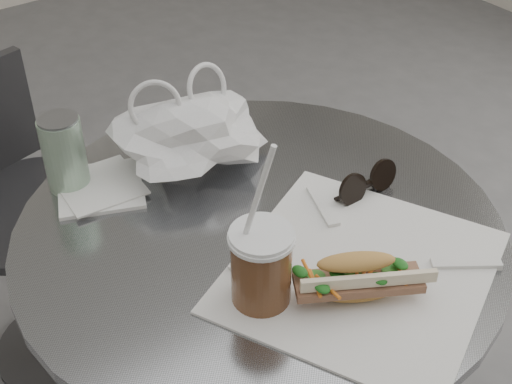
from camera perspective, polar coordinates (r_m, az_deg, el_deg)
cafe_table at (r=1.30m, az=0.25°, el=-11.94°), size 0.76×0.76×0.74m
chair_far at (r=1.75m, az=-17.39°, el=-4.17°), size 0.39×0.42×0.74m
sandwich_paper at (r=1.04m, az=8.34°, el=-6.30°), size 0.48×0.47×0.00m
banh_mi at (r=0.97m, az=8.08°, el=-6.83°), size 0.22×0.18×0.07m
iced_coffee at (r=0.95m, az=0.41°, el=-5.91°), size 0.09×0.09×0.26m
sunglasses at (r=1.17m, az=8.83°, el=0.65°), size 0.12×0.03×0.05m
plastic_bag at (r=1.20m, az=-5.22°, el=4.48°), size 0.26×0.21×0.12m
napkin_stack at (r=1.20m, az=-12.35°, el=0.40°), size 0.18×0.18×0.01m
drink_can at (r=1.19m, az=-15.11°, el=3.03°), size 0.07×0.07×0.13m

